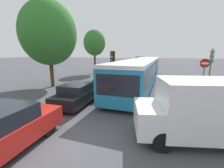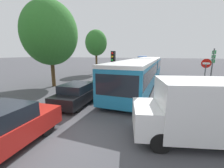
# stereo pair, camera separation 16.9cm
# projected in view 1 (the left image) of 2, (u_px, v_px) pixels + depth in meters

# --- Properties ---
(ground_plane) EXTENTS (200.00, 200.00, 0.00)m
(ground_plane) POSITION_uv_depth(u_px,v_px,m) (66.00, 143.00, 5.47)
(ground_plane) COLOR #47474C
(articulated_bus) EXTENTS (3.51, 17.77, 2.62)m
(articulated_bus) POSITION_uv_depth(u_px,v_px,m) (142.00, 70.00, 15.73)
(articulated_bus) COLOR teal
(articulated_bus) RESTS_ON ground
(city_bus_rear) EXTENTS (3.34, 11.13, 2.36)m
(city_bus_rear) POSITION_uv_depth(u_px,v_px,m) (140.00, 59.00, 44.66)
(city_bus_rear) COLOR silver
(city_bus_rear) RESTS_ON ground
(queued_car_black) EXTENTS (1.71, 3.94, 1.36)m
(queued_car_black) POSITION_uv_depth(u_px,v_px,m) (77.00, 94.00, 9.51)
(queued_car_black) COLOR black
(queued_car_black) RESTS_ON ground
(queued_car_green) EXTENTS (1.72, 3.97, 1.37)m
(queued_car_green) POSITION_uv_depth(u_px,v_px,m) (107.00, 79.00, 14.95)
(queued_car_green) COLOR #236638
(queued_car_green) RESTS_ON ground
(queued_car_tan) EXTENTS (1.90, 4.38, 1.51)m
(queued_car_tan) POSITION_uv_depth(u_px,v_px,m) (120.00, 72.00, 20.13)
(queued_car_tan) COLOR tan
(queued_car_tan) RESTS_ON ground
(queued_car_silver) EXTENTS (1.90, 4.37, 1.51)m
(queued_car_silver) POSITION_uv_depth(u_px,v_px,m) (128.00, 68.00, 25.25)
(queued_car_silver) COLOR #B7BABF
(queued_car_silver) RESTS_ON ground
(queued_car_blue) EXTENTS (1.71, 3.95, 1.36)m
(queued_car_blue) POSITION_uv_depth(u_px,v_px,m) (134.00, 66.00, 30.75)
(queued_car_blue) COLOR #284799
(queued_car_blue) RESTS_ON ground
(white_van) EXTENTS (5.30, 2.97, 2.31)m
(white_van) POSITION_uv_depth(u_px,v_px,m) (211.00, 109.00, 5.46)
(white_van) COLOR white
(white_van) RESTS_ON ground
(traffic_light) EXTENTS (0.37, 0.39, 3.40)m
(traffic_light) POSITION_uv_depth(u_px,v_px,m) (113.00, 62.00, 12.29)
(traffic_light) COLOR #56595E
(traffic_light) RESTS_ON ground
(no_entry_sign) EXTENTS (0.70, 0.08, 2.82)m
(no_entry_sign) POSITION_uv_depth(u_px,v_px,m) (204.00, 71.00, 11.59)
(no_entry_sign) COLOR #56595E
(no_entry_sign) RESTS_ON ground
(direction_sign_post) EXTENTS (0.23, 1.40, 3.60)m
(direction_sign_post) POSITION_uv_depth(u_px,v_px,m) (211.00, 61.00, 12.22)
(direction_sign_post) COLOR #56595E
(direction_sign_post) RESTS_ON ground
(tree_left_mid) EXTENTS (5.09, 5.09, 7.99)m
(tree_left_mid) POSITION_uv_depth(u_px,v_px,m) (48.00, 35.00, 13.88)
(tree_left_mid) COLOR #51381E
(tree_left_mid) RESTS_ON ground
(tree_left_far) EXTENTS (3.41, 3.41, 6.83)m
(tree_left_far) POSITION_uv_depth(u_px,v_px,m) (94.00, 44.00, 23.58)
(tree_left_far) COLOR #51381E
(tree_left_far) RESTS_ON ground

